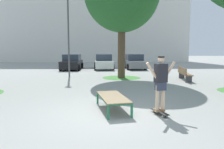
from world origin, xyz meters
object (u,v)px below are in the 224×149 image
object	(u,v)px
skate_box	(113,98)
car_black	(72,62)
car_white	(104,62)
light_post	(68,24)
skater	(161,80)
car_grey	(134,62)
park_bench	(184,73)
skateboard	(160,112)

from	to	relation	value
skate_box	car_black	distance (m)	15.08
car_white	light_post	world-z (taller)	light_post
car_white	skate_box	bearing A→B (deg)	-87.60
skater	car_grey	distance (m)	15.80
car_white	car_grey	world-z (taller)	same
car_white	park_bench	world-z (taller)	car_white
car_black	car_grey	world-z (taller)	same
car_grey	park_bench	world-z (taller)	car_grey
car_black	car_grey	size ratio (longest dim) A/B	0.98
park_bench	light_post	xyz separation A→B (m)	(-7.75, 2.18, 3.38)
car_black	car_grey	bearing A→B (deg)	5.91
light_post	skate_box	bearing A→B (deg)	-71.40
skater	car_white	distance (m)	15.70
car_white	park_bench	size ratio (longest dim) A/B	1.76
skate_box	skater	xyz separation A→B (m)	(1.43, -0.51, 0.66)
car_grey	skater	bearing A→B (deg)	-93.92
skate_box	car_white	size ratio (longest dim) A/B	0.47
park_bench	car_grey	bearing A→B (deg)	104.71
skateboard	car_grey	world-z (taller)	car_grey
skater	car_grey	xyz separation A→B (m)	(1.08, 15.76, -0.38)
skate_box	light_post	xyz separation A→B (m)	(-3.03, 9.01, 3.41)
skater	car_black	bearing A→B (deg)	108.98
car_white	light_post	xyz separation A→B (m)	(-2.40, -6.04, 3.13)
skateboard	light_post	distance (m)	11.16
skateboard	light_post	size ratio (longest dim) A/B	0.14
light_post	car_black	bearing A→B (deg)	97.52
skate_box	skateboard	size ratio (longest dim) A/B	2.45
car_grey	car_black	bearing A→B (deg)	-174.09
light_post	skater	bearing A→B (deg)	-64.90
skateboard	car_black	size ratio (longest dim) A/B	0.20
car_black	park_bench	size ratio (longest dim) A/B	1.73
skater	park_bench	distance (m)	8.07
car_grey	park_bench	distance (m)	8.71
skate_box	car_black	world-z (taller)	car_black
car_black	park_bench	xyz separation A→B (m)	(8.49, -7.77, -0.24)
skate_box	car_white	xyz separation A→B (m)	(-0.63, 15.05, 0.28)
skater	light_post	xyz separation A→B (m)	(-4.46, 9.52, 2.75)
car_grey	light_post	size ratio (longest dim) A/B	0.74
car_grey	light_post	distance (m)	8.91
skater	car_grey	size ratio (longest dim) A/B	0.39
skateboard	light_post	bearing A→B (deg)	115.10
skate_box	park_bench	distance (m)	8.30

